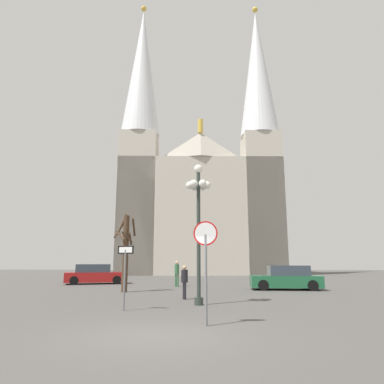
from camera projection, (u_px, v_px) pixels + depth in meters
name	position (u px, v px, depth m)	size (l,w,h in m)	color
ground_plane	(154.00, 336.00, 8.43)	(120.00, 120.00, 0.00)	#514F4C
cathedral	(200.00, 187.00, 48.16)	(21.77, 12.70, 38.35)	#BCB5A5
stop_sign	(206.00, 252.00, 10.05)	(0.71, 0.13, 2.92)	slate
one_way_arrow_sign	(125.00, 268.00, 12.89)	(0.65, 0.27, 2.32)	slate
street_lamp	(198.00, 207.00, 14.96)	(1.09, 0.99, 5.92)	#2D3833
bare_tree	(125.00, 250.00, 20.49)	(1.19, 1.27, 4.57)	#473323
parked_car_near_red	(95.00, 275.00, 27.20)	(4.94, 3.20, 1.50)	maroon
parked_car_far_green	(286.00, 278.00, 21.78)	(4.35, 2.00, 1.48)	#1E5B38
pedestrian_walking	(184.00, 279.00, 16.48)	(0.32, 0.32, 1.56)	black
pedestrian_standing	(177.00, 271.00, 24.32)	(0.32, 0.32, 1.75)	#33663F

